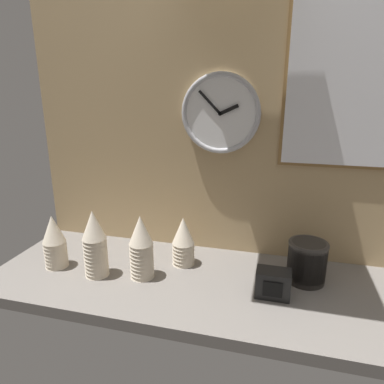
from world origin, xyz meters
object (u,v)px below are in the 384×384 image
(cup_stack_far_left, at_px, (54,241))
(wall_clock, at_px, (220,113))
(cup_stack_center_left, at_px, (141,247))
(cup_stack_center, at_px, (183,241))
(menu_board, at_px, (351,81))
(napkin_dispenser, at_px, (273,283))
(cup_stack_left, at_px, (95,244))
(bowl_stack_right, at_px, (307,261))

(cup_stack_far_left, xyz_separation_m, wall_clock, (0.57, 0.28, 0.46))
(cup_stack_center_left, xyz_separation_m, wall_clock, (0.22, 0.27, 0.44))
(cup_stack_center_left, distance_m, cup_stack_center, 0.17)
(cup_stack_far_left, bearing_deg, menu_board, 16.27)
(cup_stack_center_left, bearing_deg, wall_clock, 50.75)
(cup_stack_center_left, xyz_separation_m, napkin_dispenser, (0.46, -0.00, -0.07))
(cup_stack_left, relative_size, cup_stack_center, 1.30)
(cup_stack_center_left, height_order, cup_stack_left, cup_stack_left)
(cup_stack_center, height_order, menu_board, menu_board)
(wall_clock, bearing_deg, menu_board, 1.16)
(cup_stack_left, height_order, napkin_dispenser, cup_stack_left)
(cup_stack_far_left, height_order, cup_stack_center, cup_stack_far_left)
(cup_stack_far_left, distance_m, bowl_stack_right, 0.92)
(cup_stack_left, height_order, wall_clock, wall_clock)
(bowl_stack_right, distance_m, menu_board, 0.63)
(cup_stack_left, distance_m, cup_stack_center, 0.32)
(cup_stack_left, height_order, menu_board, menu_board)
(napkin_dispenser, bearing_deg, cup_stack_far_left, -179.45)
(cup_stack_left, bearing_deg, cup_stack_center, 29.26)
(bowl_stack_right, xyz_separation_m, menu_board, (0.09, 0.16, 0.60))
(cup_stack_center_left, height_order, cup_stack_far_left, cup_stack_center_left)
(menu_board, height_order, napkin_dispenser, menu_board)
(menu_board, bearing_deg, cup_stack_center, -164.12)
(wall_clock, bearing_deg, cup_stack_center_left, -129.25)
(cup_stack_left, bearing_deg, bowl_stack_right, 11.54)
(bowl_stack_right, bearing_deg, cup_stack_center_left, -168.13)
(cup_stack_center, bearing_deg, cup_stack_center_left, -132.61)
(cup_stack_center_left, bearing_deg, bowl_stack_right, 11.87)
(cup_stack_far_left, xyz_separation_m, menu_board, (1.00, 0.29, 0.57))
(cup_stack_left, height_order, cup_stack_center, cup_stack_left)
(cup_stack_left, xyz_separation_m, menu_board, (0.82, 0.31, 0.55))
(cup_stack_far_left, distance_m, napkin_dispenser, 0.80)
(cup_stack_far_left, relative_size, bowl_stack_right, 1.38)
(cup_stack_far_left, bearing_deg, cup_stack_center_left, 1.90)
(cup_stack_center, relative_size, wall_clock, 0.64)
(cup_stack_center_left, xyz_separation_m, cup_stack_left, (-0.16, -0.03, 0.01))
(cup_stack_left, xyz_separation_m, cup_stack_far_left, (-0.18, 0.02, -0.02))
(wall_clock, xyz_separation_m, menu_board, (0.44, 0.01, 0.11))
(bowl_stack_right, distance_m, napkin_dispenser, 0.17)
(cup_stack_center_left, relative_size, wall_clock, 0.78)
(cup_stack_far_left, xyz_separation_m, cup_stack_center, (0.46, 0.14, -0.01))
(cup_stack_center_left, distance_m, wall_clock, 0.57)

